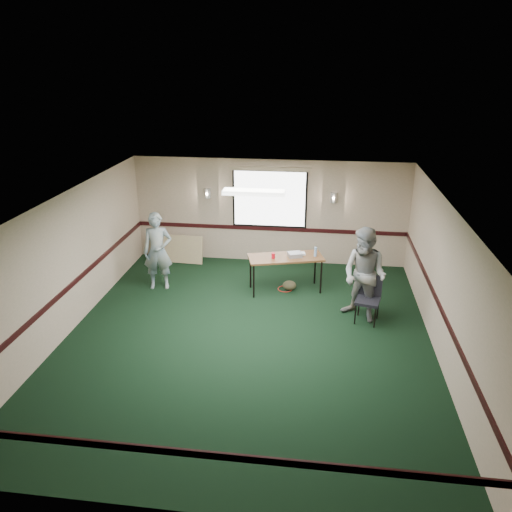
# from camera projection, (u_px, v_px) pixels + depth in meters

# --- Properties ---
(ground) EXTENTS (8.00, 8.00, 0.00)m
(ground) POSITION_uv_depth(u_px,v_px,m) (247.00, 338.00, 9.62)
(ground) COLOR black
(ground) RESTS_ON ground
(room_shell) EXTENTS (8.00, 8.02, 8.00)m
(room_shell) POSITION_uv_depth(u_px,v_px,m) (261.00, 226.00, 10.99)
(room_shell) COLOR tan
(room_shell) RESTS_ON ground
(folding_table) EXTENTS (1.80, 1.10, 0.84)m
(folding_table) POSITION_uv_depth(u_px,v_px,m) (286.00, 259.00, 11.32)
(folding_table) COLOR #503216
(folding_table) RESTS_ON ground
(projector) EXTENTS (0.36, 0.33, 0.10)m
(projector) POSITION_uv_depth(u_px,v_px,m) (295.00, 255.00, 11.28)
(projector) COLOR gray
(projector) RESTS_ON folding_table
(game_console) EXTENTS (0.22, 0.19, 0.05)m
(game_console) POSITION_uv_depth(u_px,v_px,m) (301.00, 254.00, 11.41)
(game_console) COLOR white
(game_console) RESTS_ON folding_table
(red_cup) EXTENTS (0.08, 0.08, 0.12)m
(red_cup) POSITION_uv_depth(u_px,v_px,m) (273.00, 256.00, 11.19)
(red_cup) COLOR #B80C18
(red_cup) RESTS_ON folding_table
(water_bottle) EXTENTS (0.07, 0.07, 0.22)m
(water_bottle) POSITION_uv_depth(u_px,v_px,m) (315.00, 252.00, 11.29)
(water_bottle) COLOR #7CA1CC
(water_bottle) RESTS_ON folding_table
(duffel_bag) EXTENTS (0.38, 0.34, 0.22)m
(duffel_bag) POSITION_uv_depth(u_px,v_px,m) (289.00, 285.00, 11.59)
(duffel_bag) COLOR #4B432B
(duffel_bag) RESTS_ON ground
(cable_coil) EXTENTS (0.45, 0.45, 0.02)m
(cable_coil) POSITION_uv_depth(u_px,v_px,m) (285.00, 289.00, 11.65)
(cable_coil) COLOR red
(cable_coil) RESTS_ON ground
(folded_table) EXTENTS (1.43, 0.29, 0.73)m
(folded_table) POSITION_uv_depth(u_px,v_px,m) (176.00, 249.00, 13.09)
(folded_table) COLOR tan
(folded_table) RESTS_ON ground
(conference_chair) EXTENTS (0.57, 0.58, 0.96)m
(conference_chair) POSITION_uv_depth(u_px,v_px,m) (369.00, 295.00, 10.12)
(conference_chair) COLOR black
(conference_chair) RESTS_ON ground
(person_left) EXTENTS (0.74, 0.56, 1.82)m
(person_left) POSITION_uv_depth(u_px,v_px,m) (158.00, 251.00, 11.43)
(person_left) COLOR #3C5F84
(person_left) RESTS_ON ground
(person_right) EXTENTS (1.21, 1.16, 1.96)m
(person_right) POSITION_uv_depth(u_px,v_px,m) (365.00, 275.00, 10.00)
(person_right) COLOR #6983A3
(person_right) RESTS_ON ground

